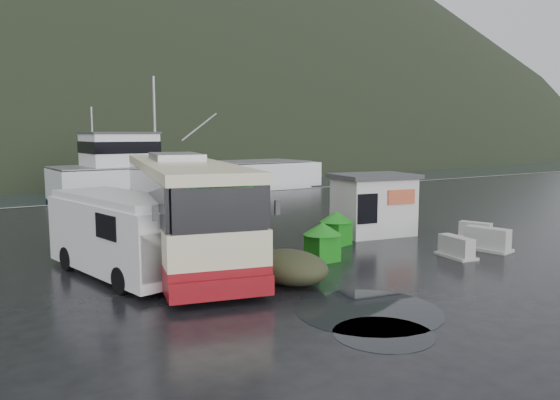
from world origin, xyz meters
TOP-DOWN VIEW (x-y plane):
  - ground at (0.00, 0.00)m, footprint 160.00×160.00m
  - quay_edge at (0.00, 20.00)m, footprint 160.00×0.60m
  - coach_bus at (-3.31, 2.43)m, footprint 6.27×13.80m
  - white_van at (-6.15, 0.61)m, footprint 3.37×6.64m
  - waste_bin_left at (0.54, -1.20)m, footprint 1.01×1.01m
  - waste_bin_right at (2.73, 0.78)m, footprint 1.22×1.22m
  - dome_tent at (-2.06, -3.07)m, footprint 2.40×2.97m
  - ticket_kiosk at (5.54, 1.69)m, footprint 3.87×3.16m
  - jersey_barrier_a at (5.06, -3.38)m, footprint 1.00×1.65m
  - jersey_barrier_b at (8.68, -1.39)m, footprint 1.15×1.57m
  - jersey_barrier_c at (7.05, -3.22)m, footprint 1.24×1.93m
  - fishing_trawler at (7.39, 27.03)m, footprint 26.51×6.99m
  - puddles at (-1.98, -6.69)m, footprint 3.87×4.47m

SIDE VIEW (x-z plane):
  - ground at x=0.00m, z-range 0.00..0.00m
  - quay_edge at x=0.00m, z-range -0.75..0.75m
  - coach_bus at x=-3.31m, z-range -1.90..1.90m
  - white_van at x=-6.15m, z-range -1.33..1.33m
  - waste_bin_left at x=0.54m, z-range -0.70..0.70m
  - waste_bin_right at x=2.73m, z-range -0.69..0.69m
  - dome_tent at x=-2.06m, z-range -0.52..0.52m
  - ticket_kiosk at x=5.54m, z-range -1.37..1.37m
  - jersey_barrier_a at x=5.06m, z-range -0.39..0.39m
  - jersey_barrier_b at x=8.68m, z-range -0.35..0.35m
  - jersey_barrier_c at x=7.05m, z-range -0.45..0.45m
  - fishing_trawler at x=7.39m, z-range -5.25..5.25m
  - puddles at x=-1.98m, z-range 0.00..0.01m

